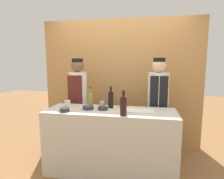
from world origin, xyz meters
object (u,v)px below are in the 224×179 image
sauce_bowl_brown (103,108)px  bottle_wine (123,106)px  bottle_soy (111,99)px  chef_right (158,105)px  chef_left (78,101)px  cutting_board (140,111)px  cup_cream (68,104)px  sauce_bowl_red (65,109)px  cup_steel (102,104)px  sauce_bowl_purple (88,107)px  bottle_oil (91,99)px

sauce_bowl_brown → bottle_wine: bottle_wine is taller
bottle_soy → chef_right: size_ratio=0.19×
chef_left → cutting_board: bearing=-26.7°
cup_cream → sauce_bowl_brown: bearing=-8.5°
sauce_bowl_red → cup_steel: 0.59m
sauce_bowl_purple → cutting_board: sauce_bowl_purple is taller
bottle_soy → bottle_oil: (-0.31, -0.01, -0.01)m
chef_left → chef_right: 1.37m
cup_steel → sauce_bowl_purple: bearing=-126.2°
sauce_bowl_red → cup_cream: 0.29m
cup_cream → chef_right: size_ratio=0.06×
cutting_board → chef_left: 1.23m
bottle_oil → cup_steel: 0.19m
cup_steel → chef_left: chef_left is taller
bottle_wine → chef_right: size_ratio=0.19×
sauce_bowl_purple → bottle_oil: 0.17m
sauce_bowl_red → cutting_board: bearing=9.7°
cup_steel → sauce_bowl_red: bearing=-138.3°
cup_cream → chef_right: bearing=18.1°
bottle_soy → chef_left: (-0.66, 0.39, -0.13)m
bottle_oil → bottle_wine: 0.66m
bottle_soy → sauce_bowl_purple: bearing=-152.6°
bottle_soy → chef_right: (0.71, 0.39, -0.14)m
bottle_oil → chef_right: (1.02, 0.40, -0.13)m
bottle_soy → bottle_oil: bearing=-178.5°
sauce_bowl_red → bottle_wine: bottle_wine is taller
sauce_bowl_red → cutting_board: size_ratio=0.34×
cutting_board → chef_left: (-1.10, 0.55, -0.02)m
cutting_board → cup_cream: bearing=174.5°
cup_cream → chef_left: (0.00, 0.45, -0.05)m
bottle_wine → sauce_bowl_brown: bearing=144.6°
bottle_soy → chef_right: bearing=29.1°
sauce_bowl_brown → bottle_wine: bearing=-35.4°
bottle_oil → cup_cream: size_ratio=3.17×
cutting_board → chef_left: size_ratio=0.23×
bottle_soy → cup_cream: size_ratio=3.37×
cutting_board → bottle_soy: (-0.44, 0.16, 0.12)m
sauce_bowl_brown → cup_steel: cup_steel is taller
cutting_board → cup_cream: cup_cream is taller
chef_left → chef_right: (1.37, 0.00, -0.01)m
sauce_bowl_brown → cup_steel: (-0.06, 0.20, 0.01)m
cutting_board → chef_left: chef_left is taller
cup_steel → chef_right: size_ratio=0.05×
bottle_soy → bottle_wine: (0.24, -0.37, 0.00)m
sauce_bowl_red → chef_left: chef_left is taller
sauce_bowl_brown → sauce_bowl_red: bearing=-158.6°
cutting_board → bottle_oil: (-0.75, 0.15, 0.11)m
bottle_wine → bottle_soy: bearing=122.4°
sauce_bowl_red → bottle_oil: (0.28, 0.33, 0.09)m
bottle_oil → chef_right: size_ratio=0.18×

